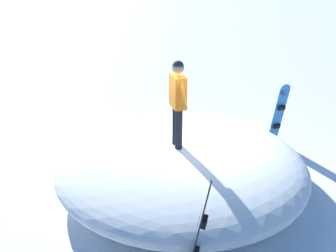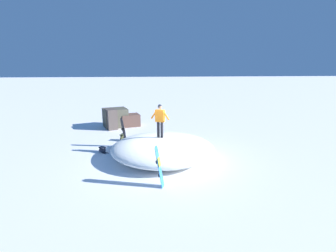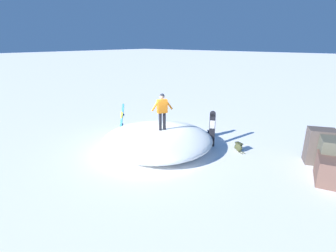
# 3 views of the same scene
# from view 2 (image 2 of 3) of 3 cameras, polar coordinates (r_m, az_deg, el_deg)

# --- Properties ---
(ground) EXTENTS (240.00, 240.00, 0.00)m
(ground) POSITION_cam_2_polar(r_m,az_deg,el_deg) (11.64, -1.77, -8.42)
(ground) COLOR white
(snow_mound) EXTENTS (6.45, 6.40, 0.98)m
(snow_mound) POSITION_cam_2_polar(r_m,az_deg,el_deg) (11.93, -1.31, -5.33)
(snow_mound) COLOR white
(snow_mound) RESTS_ON ground
(snowboarder_standing) EXTENTS (0.94, 0.58, 1.71)m
(snowboarder_standing) POSITION_cam_2_polar(r_m,az_deg,el_deg) (11.72, -1.98, 2.01)
(snowboarder_standing) COLOR black
(snowboarder_standing) RESTS_ON snow_mound
(snowboard_primary_upright) EXTENTS (0.41, 0.40, 1.74)m
(snowboard_primary_upright) POSITION_cam_2_polar(r_m,az_deg,el_deg) (13.45, -10.76, -1.53)
(snowboard_primary_upright) COLOR black
(snowboard_primary_upright) RESTS_ON ground
(snowboard_secondary_upright) EXTENTS (0.39, 0.39, 1.65)m
(snowboard_secondary_upright) POSITION_cam_2_polar(r_m,az_deg,el_deg) (8.90, -2.21, -9.73)
(snowboard_secondary_upright) COLOR #2672BF
(snowboard_secondary_upright) RESTS_ON ground
(backpack_near) EXTENTS (0.42, 0.65, 0.43)m
(backpack_near) POSITION_cam_2_polar(r_m,az_deg,el_deg) (14.93, -11.09, -2.70)
(backpack_near) COLOR #383D23
(backpack_near) RESTS_ON ground
(backpack_far) EXTENTS (0.58, 0.54, 0.31)m
(backpack_far) POSITION_cam_2_polar(r_m,az_deg,el_deg) (13.11, -15.78, -5.61)
(backpack_far) COLOR #1E2333
(backpack_far) RESTS_ON ground
(rock_outcrop) EXTENTS (3.00, 2.32, 1.51)m
(rock_outcrop) POSITION_cam_2_polar(r_m,az_deg,el_deg) (18.43, -12.12, 1.82)
(rock_outcrop) COLOR #4C4B3E
(rock_outcrop) RESTS_ON ground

